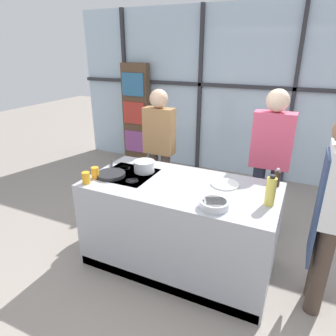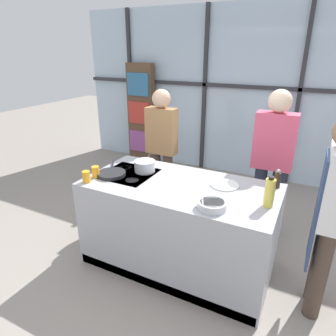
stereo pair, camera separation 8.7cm
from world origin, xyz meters
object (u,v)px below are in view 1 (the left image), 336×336
Objects in this scene: spectator_far_left at (159,144)px; chef at (332,207)px; juice_glass_far at (95,173)px; mixing_bowl at (214,204)px; frying_pan at (111,174)px; pepper_grinder at (277,178)px; oil_bottle at (271,191)px; white_plate at (225,184)px; juice_glass_near at (86,178)px; spectator_center_left at (270,156)px; saucepan at (144,166)px.

chef is at bearing 154.26° from spectator_far_left.
mixing_bowl is at bearing -3.55° from juice_glass_far.
pepper_grinder is at bearing 16.58° from frying_pan.
mixing_bowl is 1.32× the size of pepper_grinder.
juice_glass_far is at bearing -174.29° from oil_bottle.
juice_glass_near reaches higher than white_plate.
spectator_center_left is 3.70× the size of frying_pan.
spectator_far_left is 6.17× the size of white_plate.
spectator_far_left is (-1.99, 0.96, -0.02)m from chef.
spectator_far_left is 1.40m from spectator_center_left.
juice_glass_near is (-0.13, -1.31, 0.01)m from spectator_far_left.
spectator_center_left is at bearing 36.90° from frying_pan.
spectator_far_left is at bearing 0.00° from spectator_center_left.
white_plate is at bearing 78.88° from chef.
spectator_center_left is 6.46× the size of white_plate.
pepper_grinder is at bearing 51.57° from chef.
pepper_grinder is at bearing 9.51° from saucepan.
white_plate is 0.50m from oil_bottle.
mixing_bowl is 2.11× the size of juice_glass_near.
frying_pan is 1.94× the size of mixing_bowl.
mixing_bowl is (1.13, -1.25, -0.01)m from spectator_far_left.
juice_glass_near is at bearing -90.00° from juice_glass_far.
spectator_far_left is 1.83m from oil_bottle.
saucepan is (-1.17, -0.82, -0.02)m from spectator_center_left.
juice_glass_near is (-2.12, -0.35, -0.01)m from chef.
spectator_center_left reaches higher than juice_glass_far.
chef is 0.58m from pepper_grinder.
spectator_center_left is 9.48× the size of pepper_grinder.
pepper_grinder reaches higher than frying_pan.
oil_bottle reaches higher than juice_glass_far.
white_plate is 0.47m from mixing_bowl.
chef is at bearing 9.46° from juice_glass_near.
juice_glass_near is (-1.22, -0.53, 0.05)m from white_plate.
oil_bottle is at bearing -8.28° from saucepan.
pepper_grinder is at bearing 23.14° from juice_glass_near.
chef is 1.13m from spectator_center_left.
oil_bottle is (0.13, -1.01, 0.04)m from spectator_center_left.
chef is 2.21m from spectator_far_left.
mixing_bowl is at bearing -148.54° from oil_bottle.
saucepan is at bearing 53.64° from juice_glass_near.
oil_bottle is 1.69m from juice_glass_near.
spectator_far_left is 0.96× the size of spectator_center_left.
chef is 0.47m from oil_bottle.
oil_bottle is at bearing 31.46° from mixing_bowl.
frying_pan is 1.63m from pepper_grinder.
oil_bottle reaches higher than saucepan.
saucepan is at bearing 154.22° from mixing_bowl.
chef is 2.01m from frying_pan.
spectator_far_left is 14.51× the size of juice_glass_near.
spectator_center_left is at bearing 103.07° from pepper_grinder.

